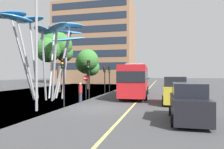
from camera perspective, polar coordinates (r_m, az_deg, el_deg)
ground at (r=16.21m, az=-6.38°, el=-9.12°), size 120.00×240.00×0.10m
red_bus at (r=24.04m, az=6.26°, el=-1.19°), size 3.13×10.84×3.65m
leaf_sculpture at (r=22.99m, az=-17.14°, el=10.84°), size 8.66×9.20×8.86m
traffic_light_kerb_near at (r=16.87m, az=-12.90°, el=0.71°), size 0.28×0.42×3.77m
traffic_light_kerb_far at (r=21.60m, az=-6.24°, el=0.91°), size 0.28×0.42×3.94m
traffic_light_island_mid at (r=27.96m, az=-2.01°, el=0.30°), size 0.28×0.42×3.63m
traffic_light_opposite at (r=29.23m, az=-0.76°, el=0.23°), size 0.28×0.42×3.58m
car_parked_near at (r=12.26m, az=19.79°, el=-7.30°), size 1.95×4.53×2.07m
car_parked_mid at (r=18.79m, az=16.42°, el=-4.37°), size 2.06×4.01×2.33m
street_lamp at (r=15.69m, az=-18.58°, el=11.26°), size 1.67×0.44×8.96m
tree_pavement_near at (r=31.29m, az=-14.85°, el=7.22°), size 4.45×5.28×8.92m
tree_pavement_far at (r=36.35m, az=-6.51°, el=3.16°), size 4.43×5.18×6.66m
pedestrian at (r=19.39m, az=-8.47°, el=-4.78°), size 0.34×0.34×1.78m
no_entry_sign at (r=22.16m, az=-6.99°, el=-2.31°), size 0.60×0.12×2.41m
backdrop_building at (r=61.11m, az=-4.66°, el=8.18°), size 21.55×11.59×22.16m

